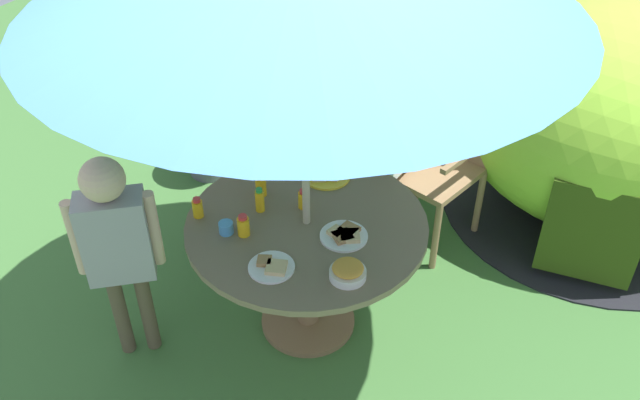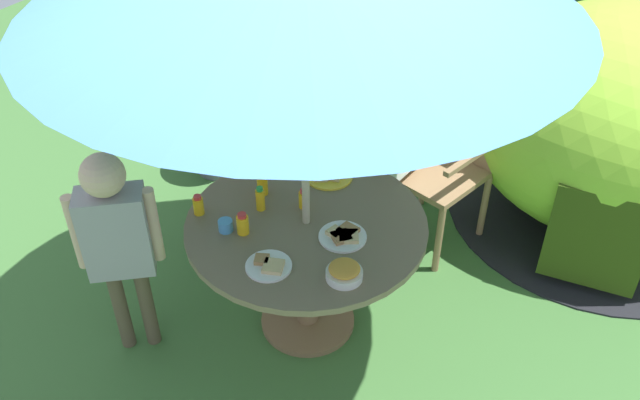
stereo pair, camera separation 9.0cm
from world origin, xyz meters
TOP-DOWN VIEW (x-y plane):
  - ground_plane at (0.00, 0.00)m, footprint 10.00×10.00m
  - garden_table at (0.00, 0.00)m, footprint 1.15×1.15m
  - wooden_chair at (0.29, 1.08)m, footprint 0.60×0.59m
  - dome_tent at (1.11, 1.74)m, footprint 2.09×2.09m
  - potted_plant at (-1.28, 0.91)m, footprint 0.43×0.43m
  - child_in_white_shirt at (0.09, 0.84)m, footprint 0.21×0.41m
  - child_in_pink_shirt at (-0.77, 0.50)m, footprint 0.37×0.33m
  - child_in_grey_shirt at (-0.67, -0.55)m, footprint 0.34×0.32m
  - snack_bowl at (0.34, -0.24)m, footprint 0.16×0.16m
  - plate_near_left at (-0.09, 0.37)m, footprint 0.25×0.25m
  - plate_center_front at (0.21, -0.01)m, footprint 0.22×0.22m
  - plate_mid_right at (0.02, -0.35)m, footprint 0.21×0.21m
  - juice_bottle_near_right at (-0.24, -0.03)m, footprint 0.04×0.04m
  - juice_bottle_far_left at (-0.07, 0.09)m, footprint 0.05×0.05m
  - juice_bottle_far_right at (-0.30, 0.08)m, footprint 0.05×0.05m
  - juice_bottle_center_back at (-0.21, -0.22)m, footprint 0.06×0.06m
  - juice_bottle_mid_left at (-0.48, -0.21)m, footprint 0.05×0.05m
  - cup_near at (-0.29, -0.24)m, footprint 0.07×0.07m

SIDE VIEW (x-z plane):
  - ground_plane at x=0.00m, z-range -0.02..0.00m
  - potted_plant at x=-1.28m, z-range 0.04..0.68m
  - garden_table at x=0.00m, z-range 0.20..0.89m
  - wooden_chair at x=0.29m, z-range 0.07..1.03m
  - dome_tent at x=1.11m, z-range -0.01..1.35m
  - plate_mid_right at x=0.02m, z-range 0.69..0.72m
  - plate_near_left at x=-0.09m, z-range 0.69..0.72m
  - plate_center_front at x=0.21m, z-range 0.69..0.72m
  - cup_near at x=-0.29m, z-range 0.69..0.75m
  - snack_bowl at x=0.34m, z-range 0.69..0.76m
  - juice_bottle_far_left at x=-0.07m, z-range 0.69..0.79m
  - child_in_grey_shirt at x=-0.67m, z-range 0.16..1.32m
  - juice_bottle_mid_left at x=-0.48m, z-range 0.69..0.79m
  - juice_bottle_center_back at x=-0.21m, z-range 0.69..0.80m
  - juice_bottle_far_right at x=-0.30m, z-range 0.69..0.81m
  - juice_bottle_near_right at x=-0.24m, z-range 0.69..0.82m
  - child_in_white_shirt at x=0.09m, z-range 0.17..1.39m
  - child_in_pink_shirt at x=-0.77m, z-range 0.17..1.42m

